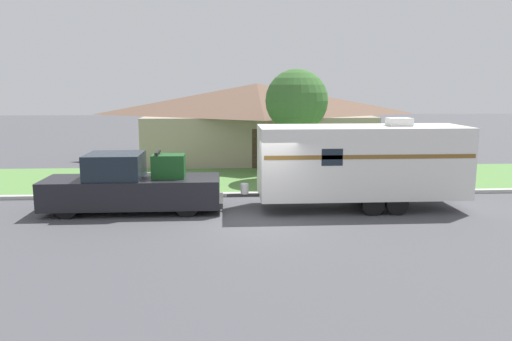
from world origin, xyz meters
name	(u,v)px	position (x,y,z in m)	size (l,w,h in m)	color
ground_plane	(260,221)	(0.00, 0.00, 0.00)	(120.00, 120.00, 0.00)	#47474C
curb_strip	(253,194)	(0.00, 3.75, 0.07)	(80.00, 0.30, 0.14)	#ADADA8
lawn_strip	(249,179)	(0.00, 7.40, 0.01)	(80.00, 7.00, 0.03)	#568442
house_across_street	(257,120)	(0.81, 14.18, 2.31)	(13.65, 8.41, 4.45)	gray
pickup_truck	(131,186)	(-4.35, 1.55, 0.90)	(6.10, 1.95, 2.11)	black
travel_trailer	(361,161)	(3.70, 1.55, 1.69)	(8.37, 2.35, 3.21)	black
mailbox	(119,169)	(-5.46, 4.88, 0.95)	(0.48, 0.20, 1.23)	brown
tree_in_yard	(297,101)	(2.18, 7.17, 3.63)	(2.86, 2.86, 5.08)	brown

